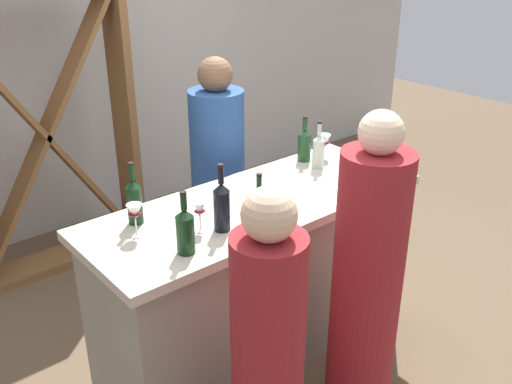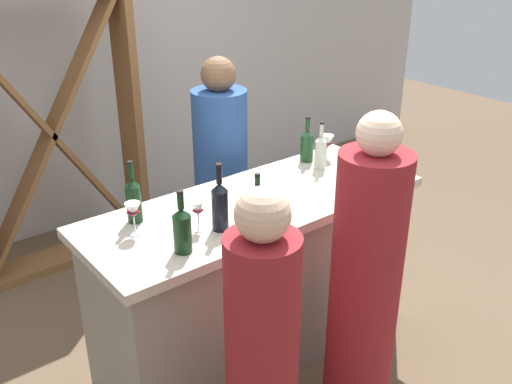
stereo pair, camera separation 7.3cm
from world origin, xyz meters
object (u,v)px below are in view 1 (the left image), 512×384
at_px(wine_bottle_far_right_olive_green, 304,144).
at_px(wine_bottle_center_near_black, 222,205).
at_px(wine_bottle_rightmost_clear_pale, 318,150).
at_px(wine_bottle_second_right_olive_green, 259,207).
at_px(wine_bottle_second_left_dark_green, 185,230).
at_px(person_center_guest, 268,358).
at_px(wine_bottle_leftmost_dark_green, 134,200).
at_px(person_left_guest, 367,281).
at_px(person_right_guest, 218,186).
at_px(wine_glass_near_center, 135,213).
at_px(wine_glass_near_left, 200,211).
at_px(wine_rack, 44,135).
at_px(wine_glass_near_right, 324,142).

bearing_deg(wine_bottle_far_right_olive_green, wine_bottle_center_near_black, -157.08).
distance_m(wine_bottle_rightmost_clear_pale, wine_bottle_far_right_olive_green, 0.14).
bearing_deg(wine_bottle_second_right_olive_green, wine_bottle_second_left_dark_green, 176.70).
bearing_deg(person_center_guest, wine_bottle_leftmost_dark_green, -4.61).
height_order(person_left_guest, person_right_guest, person_left_guest).
height_order(wine_bottle_leftmost_dark_green, wine_bottle_far_right_olive_green, wine_bottle_leftmost_dark_green).
relative_size(wine_bottle_second_right_olive_green, wine_bottle_far_right_olive_green, 0.98).
bearing_deg(wine_glass_near_center, wine_bottle_rightmost_clear_pale, 2.04).
height_order(wine_bottle_second_left_dark_green, person_left_guest, person_left_guest).
xyz_separation_m(wine_bottle_far_right_olive_green, wine_glass_near_left, (-1.00, -0.33, -0.00)).
relative_size(wine_glass_near_left, wine_glass_near_center, 0.92).
height_order(wine_rack, wine_bottle_far_right_olive_green, wine_rack).
xyz_separation_m(wine_bottle_second_right_olive_green, wine_glass_near_left, (-0.24, 0.15, -0.00)).
relative_size(wine_rack, wine_bottle_far_right_olive_green, 7.02).
bearing_deg(wine_bottle_center_near_black, wine_bottle_leftmost_dark_green, 130.46).
distance_m(wine_bottle_second_left_dark_green, wine_bottle_rightmost_clear_pale, 1.19).
bearing_deg(wine_bottle_rightmost_clear_pale, person_center_guest, -143.56).
xyz_separation_m(wine_bottle_second_right_olive_green, wine_bottle_rightmost_clear_pale, (0.74, 0.34, 0.00)).
relative_size(wine_rack, wine_glass_near_right, 13.10).
bearing_deg(wine_rack, wine_bottle_rightmost_clear_pale, -55.71).
xyz_separation_m(wine_rack, wine_bottle_rightmost_clear_pale, (1.05, -1.54, 0.08)).
bearing_deg(wine_bottle_rightmost_clear_pale, wine_bottle_leftmost_dark_green, 176.51).
distance_m(wine_glass_near_right, person_left_guest, 1.08).
height_order(wine_rack, wine_bottle_second_left_dark_green, wine_rack).
bearing_deg(person_right_guest, wine_bottle_leftmost_dark_green, -60.20).
height_order(wine_bottle_far_right_olive_green, wine_glass_near_right, wine_bottle_far_right_olive_green).
distance_m(wine_bottle_far_right_olive_green, person_right_guest, 0.65).
bearing_deg(wine_rack, wine_bottle_second_right_olive_green, -80.83).
distance_m(wine_bottle_center_near_black, person_left_guest, 0.78).
bearing_deg(person_center_guest, person_right_guest, -39.15).
distance_m(wine_bottle_second_left_dark_green, person_right_guest, 1.27).
bearing_deg(wine_glass_near_right, wine_bottle_second_right_olive_green, -154.24).
bearing_deg(wine_bottle_far_right_olive_green, wine_bottle_second_right_olive_green, -148.10).
xyz_separation_m(wine_bottle_rightmost_clear_pale, wine_glass_near_left, (-0.98, -0.19, -0.01)).
bearing_deg(wine_rack, wine_glass_near_center, -96.78).
relative_size(wine_rack, person_left_guest, 1.25).
height_order(wine_bottle_second_left_dark_green, person_right_guest, person_right_guest).
bearing_deg(wine_bottle_leftmost_dark_green, person_center_guest, -84.96).
relative_size(wine_bottle_center_near_black, wine_bottle_far_right_olive_green, 1.19).
relative_size(wine_bottle_far_right_olive_green, wine_glass_near_left, 1.89).
relative_size(wine_bottle_center_near_black, wine_bottle_rightmost_clear_pale, 1.17).
xyz_separation_m(wine_bottle_rightmost_clear_pale, wine_glass_near_center, (-1.24, -0.04, 0.01)).
bearing_deg(person_right_guest, wine_glass_near_left, -41.73).
height_order(wine_bottle_second_right_olive_green, person_right_guest, person_right_guest).
bearing_deg(person_center_guest, wine_bottle_second_right_olive_green, -46.42).
relative_size(wine_glass_near_right, person_right_guest, 0.10).
bearing_deg(wine_rack, wine_bottle_second_left_dark_green, -92.95).
bearing_deg(person_left_guest, wine_bottle_rightmost_clear_pale, -20.01).
xyz_separation_m(wine_bottle_second_right_olive_green, wine_glass_near_right, (0.89, 0.43, -0.00)).
height_order(wine_bottle_second_right_olive_green, wine_glass_near_left, wine_bottle_second_right_olive_green).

